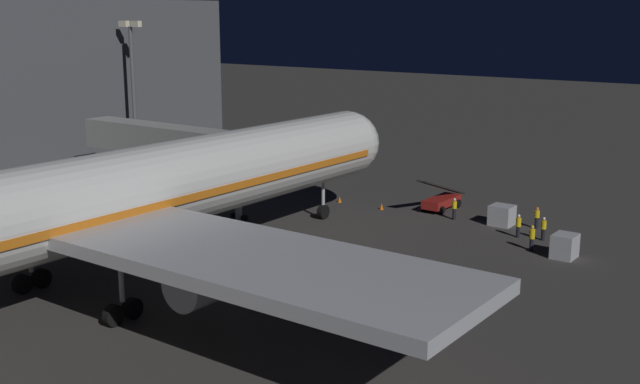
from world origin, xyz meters
TOP-DOWN VIEW (x-y plane):
  - ground_plane at (0.00, 0.00)m, footprint 320.00×320.00m
  - airliner_at_gate at (-0.00, 9.67)m, footprint 49.00×60.25m
  - jet_bridge at (10.94, -9.32)m, footprint 20.17×3.40m
  - apron_floodlight_mast at (25.50, -16.34)m, footprint 2.90×0.50m
  - belt_loader at (-6.31, -22.55)m, footprint 1.96×7.43m
  - baggage_container_near_belt at (-19.54, -15.41)m, footprint 1.51×1.79m
  - baggage_container_mid_row at (-12.59, -20.82)m, footprint 1.75×1.66m
  - ground_crew_near_nose_gear at (-17.09, -15.67)m, footprint 0.40×0.40m
  - ground_crew_by_belt_loader at (-8.75, -20.12)m, footprint 0.40×0.40m
  - ground_crew_marshaller_fwd at (-15.01, -18.25)m, footprint 0.40×0.40m
  - ground_crew_under_port_wing at (-15.20, -21.48)m, footprint 0.40×0.40m
  - ground_crew_by_tug at (-16.82, -18.61)m, footprint 0.40×0.40m
  - traffic_cone_nose_port at (-2.20, -19.45)m, footprint 0.36×0.36m
  - traffic_cone_nose_starboard at (2.20, -19.45)m, footprint 0.36×0.36m

SIDE VIEW (x-z plane):
  - ground_plane at x=0.00m, z-range 0.00..0.00m
  - traffic_cone_nose_port at x=-2.20m, z-range 0.00..0.55m
  - traffic_cone_nose_starboard at x=2.20m, z-range 0.00..0.55m
  - baggage_container_mid_row at x=-12.59m, z-range 0.00..1.61m
  - baggage_container_near_belt at x=-19.54m, z-range 0.00..1.67m
  - belt_loader at x=-6.31m, z-range -0.75..2.43m
  - ground_crew_under_port_wing at x=-15.20m, z-range 0.09..1.83m
  - ground_crew_by_tug at x=-16.82m, z-range 0.09..1.88m
  - ground_crew_marshaller_fwd at x=-15.01m, z-range 0.09..1.89m
  - ground_crew_by_belt_loader at x=-8.75m, z-range 0.09..1.89m
  - ground_crew_near_nose_gear at x=-17.09m, z-range 0.09..1.95m
  - airliner_at_gate at x=0.00m, z-range -3.64..15.10m
  - jet_bridge at x=10.94m, z-range 2.14..9.51m
  - apron_floodlight_mast at x=25.50m, z-range 1.40..17.17m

